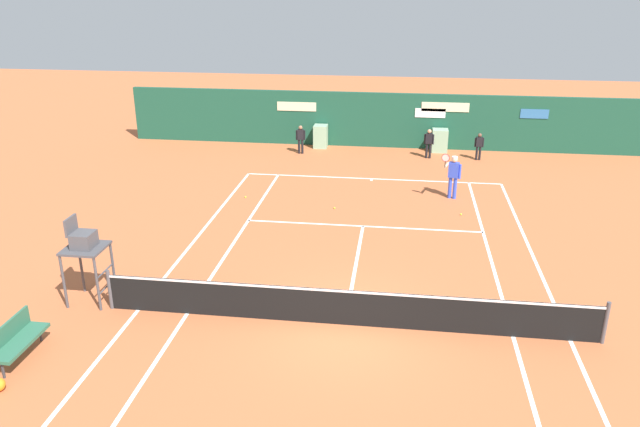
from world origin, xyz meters
TOP-DOWN VIEW (x-y plane):
  - ground_plane at (-0.00, 0.58)m, footprint 80.00×80.00m
  - tennis_net at (0.00, 0.00)m, footprint 12.10×0.10m
  - sponsor_back_wall at (0.02, 16.97)m, footprint 25.00×1.02m
  - umpire_chair at (-6.71, 0.32)m, footprint 1.00×1.00m
  - player_bench at (-7.06, -2.38)m, footprint 0.54×1.59m
  - player_on_baseline at (3.16, 9.67)m, footprint 0.79×0.69m
  - ball_kid_right_post at (-3.60, 15.21)m, footprint 0.45×0.20m
  - ball_kid_left_post at (2.43, 15.21)m, footprint 0.46×0.20m
  - ball_kid_centre_post at (4.70, 15.21)m, footprint 0.42×0.18m
  - tennis_ball_near_service_line at (3.39, 7.90)m, footprint 0.07×0.07m
  - tennis_ball_mid_court at (-1.15, 7.94)m, footprint 0.07×0.07m
  - tennis_ball_by_sideline at (-4.68, 8.67)m, footprint 0.07×0.07m

SIDE VIEW (x-z plane):
  - ground_plane at x=0.00m, z-range 0.00..0.01m
  - tennis_ball_near_service_line at x=3.39m, z-range 0.00..0.07m
  - tennis_ball_mid_court at x=-1.15m, z-range 0.00..0.07m
  - tennis_ball_by_sideline at x=-4.68m, z-range 0.00..0.07m
  - player_bench at x=-7.06m, z-range 0.07..0.95m
  - tennis_net at x=0.00m, z-range -0.02..1.05m
  - ball_kid_centre_post at x=4.70m, z-range 0.10..1.36m
  - ball_kid_right_post at x=-3.60m, z-range 0.10..1.46m
  - ball_kid_left_post at x=2.43m, z-range 0.10..1.48m
  - player_on_baseline at x=3.16m, z-range 0.06..1.94m
  - sponsor_back_wall at x=0.02m, z-range -0.05..2.63m
  - umpire_chair at x=-6.71m, z-range 0.39..2.72m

